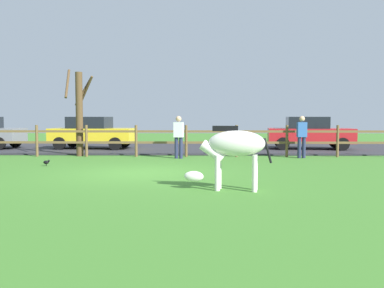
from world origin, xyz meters
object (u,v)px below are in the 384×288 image
(parked_car_yellow, at_px, (92,132))
(visitor_right_of_tree, at_px, (179,135))
(zebra, at_px, (233,148))
(crow_on_grass, at_px, (46,162))
(visitor_left_of_tree, at_px, (302,135))
(parked_car_red, at_px, (309,133))
(bare_tree, at_px, (79,111))

(parked_car_yellow, relative_size, visitor_right_of_tree, 2.51)
(zebra, bearing_deg, crow_on_grass, 141.84)
(visitor_left_of_tree, bearing_deg, parked_car_red, 72.02)
(crow_on_grass, height_order, visitor_left_of_tree, visitor_left_of_tree)
(parked_car_yellow, bearing_deg, bare_tree, -84.06)
(bare_tree, distance_m, crow_on_grass, 3.99)
(parked_car_yellow, bearing_deg, visitor_right_of_tree, -44.50)
(zebra, distance_m, visitor_right_of_tree, 7.31)
(bare_tree, bearing_deg, zebra, -55.10)
(bare_tree, height_order, visitor_right_of_tree, bare_tree)
(visitor_right_of_tree, bearing_deg, parked_car_red, 35.39)
(zebra, relative_size, parked_car_red, 0.46)
(zebra, distance_m, parked_car_red, 12.36)
(zebra, distance_m, crow_on_grass, 7.35)
(crow_on_grass, relative_size, parked_car_red, 0.05)
(bare_tree, bearing_deg, parked_car_red, 18.25)
(parked_car_red, bearing_deg, crow_on_grass, -145.92)
(visitor_right_of_tree, bearing_deg, bare_tree, 166.73)
(zebra, bearing_deg, parked_car_red, 68.33)
(crow_on_grass, height_order, parked_car_red, parked_car_red)
(zebra, xyz_separation_m, parked_car_red, (4.56, 11.48, -0.08))
(crow_on_grass, distance_m, parked_car_red, 12.46)
(bare_tree, xyz_separation_m, parked_car_yellow, (-0.36, 3.42, -1.01))
(visitor_left_of_tree, bearing_deg, visitor_right_of_tree, -176.88)
(bare_tree, xyz_separation_m, visitor_left_of_tree, (8.90, -0.71, -0.94))
(crow_on_grass, xyz_separation_m, parked_car_yellow, (-0.27, 7.02, 0.72))
(crow_on_grass, bearing_deg, parked_car_yellow, 92.23)
(visitor_right_of_tree, bearing_deg, visitor_left_of_tree, 3.12)
(parked_car_red, distance_m, visitor_right_of_tree, 7.50)
(parked_car_red, height_order, visitor_right_of_tree, visitor_right_of_tree)
(crow_on_grass, bearing_deg, visitor_left_of_tree, 17.85)
(parked_car_red, height_order, parked_car_yellow, same)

